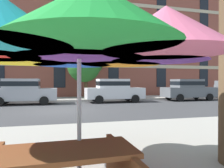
% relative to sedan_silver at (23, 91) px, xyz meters
% --- Properties ---
extents(ground_plane, '(120.00, 120.00, 0.00)m').
position_rel_sedan_silver_xyz_m(ground_plane, '(2.48, -3.70, -0.95)').
color(ground_plane, '#424244').
extents(sidewalk_far, '(56.00, 3.60, 0.12)m').
position_rel_sedan_silver_xyz_m(sidewalk_far, '(2.48, 3.10, -0.89)').
color(sidewalk_far, '#B2ADA3').
rests_on(sidewalk_far, ground).
extents(apartment_building, '(37.55, 12.08, 12.80)m').
position_rel_sedan_silver_xyz_m(apartment_building, '(2.48, 11.29, 5.45)').
color(apartment_building, '#934C3D').
rests_on(apartment_building, ground).
extents(sedan_silver, '(4.40, 1.98, 1.78)m').
position_rel_sedan_silver_xyz_m(sedan_silver, '(0.00, 0.00, 0.00)').
color(sedan_silver, '#A8AAB2').
rests_on(sedan_silver, ground).
extents(sedan_white, '(4.40, 1.98, 1.78)m').
position_rel_sedan_silver_xyz_m(sedan_white, '(6.47, 0.00, 0.00)').
color(sedan_white, silver).
rests_on(sedan_white, ground).
extents(sedan_gray, '(4.40, 1.98, 1.78)m').
position_rel_sedan_silver_xyz_m(sedan_gray, '(12.94, 0.00, 0.00)').
color(sedan_gray, slate).
rests_on(sedan_gray, ground).
extents(street_tree_middle, '(3.27, 3.29, 4.86)m').
position_rel_sedan_silver_xyz_m(street_tree_middle, '(4.69, 3.24, 2.27)').
color(street_tree_middle, '#4C3823').
rests_on(street_tree_middle, ground).
extents(patio_umbrella, '(3.90, 3.90, 2.50)m').
position_rel_sedan_silver_xyz_m(patio_umbrella, '(2.58, -12.70, 1.22)').
color(patio_umbrella, silver).
rests_on(patio_umbrella, ground).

